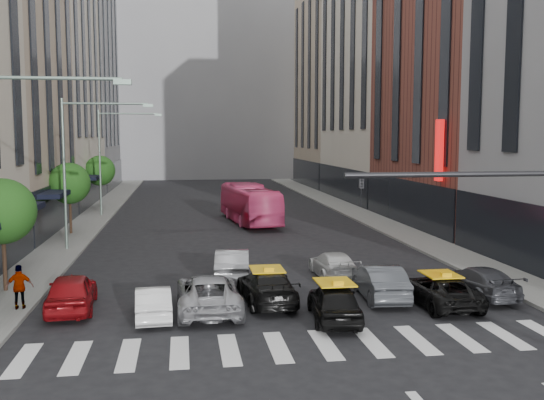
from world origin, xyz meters
name	(u,v)px	position (x,y,z in m)	size (l,w,h in m)	color
ground	(318,362)	(0.00, 0.00, 0.00)	(160.00, 160.00, 0.00)	black
sidewalk_left	(85,226)	(-11.50, 30.00, 0.07)	(3.00, 96.00, 0.15)	slate
sidewalk_right	(374,220)	(11.50, 30.00, 0.07)	(3.00, 96.00, 0.15)	slate
building_left_c	(47,23)	(-17.00, 46.00, 18.00)	(8.00, 20.00, 36.00)	beige
building_left_d	(80,74)	(-17.00, 65.00, 15.00)	(8.00, 18.00, 30.00)	gray
building_right_b	(458,56)	(17.00, 27.00, 13.00)	(8.00, 18.00, 26.00)	brown
building_right_c	(380,13)	(17.00, 46.00, 20.00)	(8.00, 20.00, 40.00)	beige
building_right_d	(335,85)	(17.00, 65.00, 14.00)	(8.00, 18.00, 28.00)	tan
building_far	(205,69)	(0.00, 85.00, 18.00)	(30.00, 10.00, 36.00)	gray
tree_near	(2,211)	(-11.80, 10.00, 3.65)	(2.88, 2.88, 4.95)	black
tree_mid	(69,183)	(-11.80, 26.00, 3.65)	(2.88, 2.88, 4.95)	black
tree_far	(100,171)	(-11.80, 42.00, 3.65)	(2.88, 2.88, 4.95)	black
streetlamp_near	(2,166)	(-10.04, 4.00, 5.90)	(5.38, 0.25, 9.00)	gray
streetlamp_mid	(80,153)	(-10.04, 20.00, 5.90)	(5.38, 0.25, 9.00)	gray
streetlamp_far	(111,148)	(-10.04, 36.00, 5.90)	(5.38, 0.25, 9.00)	gray
liberty_sign	(439,150)	(12.60, 20.00, 6.00)	(0.30, 0.70, 4.00)	red
car_red	(71,292)	(-8.45, 6.86, 0.76)	(1.79, 4.46, 1.52)	maroon
car_white_front	(153,302)	(-5.20, 5.36, 0.62)	(1.31, 3.75, 1.24)	silver
car_silver	(208,293)	(-3.07, 5.96, 0.74)	(2.44, 5.30, 1.47)	#A1A2A6
taxi_left	(267,286)	(-0.61, 6.81, 0.70)	(1.97, 4.85, 1.41)	black
taxi_center	(334,302)	(1.54, 4.02, 0.73)	(1.71, 4.26, 1.45)	black
car_grey_mid	(380,281)	(4.24, 6.79, 0.74)	(1.58, 4.52, 1.49)	#3F4247
taxi_right	(440,290)	(6.34, 5.39, 0.64)	(2.13, 4.61, 1.28)	black
car_grey_curb	(479,282)	(8.57, 6.48, 0.66)	(1.84, 4.53, 1.32)	#38393E
car_row2_left	(232,264)	(-1.69, 11.23, 0.75)	(1.59, 4.55, 1.50)	#A0A0A5
car_row2_right	(333,265)	(3.25, 10.88, 0.63)	(1.77, 4.36, 1.27)	silver
bus	(250,204)	(1.26, 30.18, 1.54)	(2.58, 11.03, 3.07)	#E9447E
pedestrian_far	(20,287)	(-10.40, 6.87, 1.03)	(1.03, 0.43, 1.76)	gray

